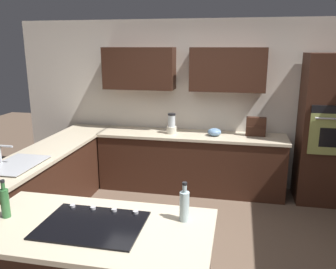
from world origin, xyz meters
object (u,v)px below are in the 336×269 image
object	(u,v)px
blender	(172,125)
mixing_bowl	(214,132)
sink_unit	(16,164)
spice_rack	(256,127)
cooktop	(92,224)
second_bottle	(184,205)
wall_oven	(330,130)
oil_bottle	(5,202)

from	to	relation	value
blender	mixing_bowl	distance (m)	0.65
sink_unit	spice_rack	bearing A→B (deg)	-144.73
cooktop	spice_rack	xyz separation A→B (m)	(-1.30, -2.97, 0.13)
mixing_bowl	second_bottle	distance (m)	2.65
sink_unit	wall_oven	bearing A→B (deg)	-153.80
spice_rack	oil_bottle	size ratio (longest dim) A/B	0.92
sink_unit	second_bottle	distance (m)	2.22
sink_unit	second_bottle	world-z (taller)	second_bottle
cooktop	oil_bottle	bearing A→B (deg)	0.88
wall_oven	second_bottle	bearing A→B (deg)	58.59
spice_rack	oil_bottle	distance (m)	3.60
cooktop	blender	bearing A→B (deg)	-90.95
cooktop	second_bottle	distance (m)	0.70
cooktop	sink_unit	bearing A→B (deg)	-38.00
wall_oven	second_bottle	world-z (taller)	wall_oven
blender	oil_bottle	world-z (taller)	blender
wall_oven	cooktop	xyz separation A→B (m)	(2.30, 2.89, -0.15)
wall_oven	sink_unit	bearing A→B (deg)	26.20
blender	second_bottle	bearing A→B (deg)	103.03
wall_oven	oil_bottle	bearing A→B (deg)	43.95
wall_oven	spice_rack	xyz separation A→B (m)	(1.00, -0.08, -0.01)
cooktop	second_bottle	world-z (taller)	second_bottle
sink_unit	second_bottle	bearing A→B (deg)	156.96
cooktop	spice_rack	world-z (taller)	spice_rack
oil_bottle	second_bottle	size ratio (longest dim) A/B	0.99
blender	spice_rack	world-z (taller)	blender
wall_oven	oil_bottle	distance (m)	4.18
cooktop	blender	size ratio (longest dim) A/B	2.44
mixing_bowl	second_bottle	world-z (taller)	second_bottle
sink_unit	mixing_bowl	xyz separation A→B (m)	(-2.08, -1.78, 0.04)
wall_oven	spice_rack	bearing A→B (deg)	-4.80
cooktop	second_bottle	xyz separation A→B (m)	(-0.66, -0.21, 0.12)
oil_bottle	second_bottle	xyz separation A→B (m)	(-1.37, -0.22, 0.00)
wall_oven	mixing_bowl	distance (m)	1.60
mixing_bowl	cooktop	bearing A→B (deg)	76.31
oil_bottle	second_bottle	world-z (taller)	second_bottle
cooktop	blender	xyz separation A→B (m)	(-0.05, -2.86, 0.13)
mixing_bowl	spice_rack	world-z (taller)	spice_rack
wall_oven	cooktop	bearing A→B (deg)	51.51
wall_oven	cooktop	size ratio (longest dim) A/B	2.78
sink_unit	spice_rack	distance (m)	3.28
mixing_bowl	sink_unit	bearing A→B (deg)	40.64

